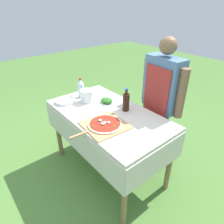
{
  "coord_description": "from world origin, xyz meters",
  "views": [
    {
      "loc": [
        1.4,
        -1.1,
        1.81
      ],
      "look_at": [
        0.07,
        0.0,
        0.83
      ],
      "focal_mm": 32.0,
      "sensor_mm": 36.0,
      "label": 1
    }
  ],
  "objects_px": {
    "pizza_on_peel": "(104,125)",
    "plate_stack": "(65,101)",
    "prep_table": "(108,122)",
    "mixing_tub": "(87,96)",
    "person_cook": "(161,97)",
    "oil_bottle": "(126,102)",
    "water_bottle": "(81,88)",
    "herb_container": "(107,101)"
  },
  "relations": [
    {
      "from": "prep_table",
      "to": "person_cook",
      "type": "height_order",
      "value": "person_cook"
    },
    {
      "from": "pizza_on_peel",
      "to": "person_cook",
      "type": "bearing_deg",
      "value": 89.44
    },
    {
      "from": "plate_stack",
      "to": "mixing_tub",
      "type": "bearing_deg",
      "value": 55.45
    },
    {
      "from": "plate_stack",
      "to": "oil_bottle",
      "type": "bearing_deg",
      "value": 34.84
    },
    {
      "from": "person_cook",
      "to": "prep_table",
      "type": "bearing_deg",
      "value": 72.37
    },
    {
      "from": "water_bottle",
      "to": "plate_stack",
      "type": "bearing_deg",
      "value": -88.51
    },
    {
      "from": "water_bottle",
      "to": "herb_container",
      "type": "relative_size",
      "value": 1.27
    },
    {
      "from": "pizza_on_peel",
      "to": "plate_stack",
      "type": "distance_m",
      "value": 0.67
    },
    {
      "from": "oil_bottle",
      "to": "water_bottle",
      "type": "distance_m",
      "value": 0.61
    },
    {
      "from": "pizza_on_peel",
      "to": "water_bottle",
      "type": "xyz_separation_m",
      "value": [
        -0.67,
        0.18,
        0.1
      ]
    },
    {
      "from": "prep_table",
      "to": "mixing_tub",
      "type": "distance_m",
      "value": 0.4
    },
    {
      "from": "prep_table",
      "to": "mixing_tub",
      "type": "xyz_separation_m",
      "value": [
        -0.36,
        -0.02,
        0.18
      ]
    },
    {
      "from": "person_cook",
      "to": "water_bottle",
      "type": "height_order",
      "value": "person_cook"
    },
    {
      "from": "prep_table",
      "to": "pizza_on_peel",
      "type": "xyz_separation_m",
      "value": [
        0.17,
        -0.17,
        0.12
      ]
    },
    {
      "from": "oil_bottle",
      "to": "water_bottle",
      "type": "relative_size",
      "value": 1.07
    },
    {
      "from": "person_cook",
      "to": "water_bottle",
      "type": "relative_size",
      "value": 6.47
    },
    {
      "from": "herb_container",
      "to": "water_bottle",
      "type": "bearing_deg",
      "value": -158.15
    },
    {
      "from": "water_bottle",
      "to": "mixing_tub",
      "type": "height_order",
      "value": "water_bottle"
    },
    {
      "from": "oil_bottle",
      "to": "mixing_tub",
      "type": "xyz_separation_m",
      "value": [
        -0.44,
        -0.2,
        -0.03
      ]
    },
    {
      "from": "herb_container",
      "to": "prep_table",
      "type": "bearing_deg",
      "value": -35.31
    },
    {
      "from": "mixing_tub",
      "to": "herb_container",
      "type": "bearing_deg",
      "value": 40.8
    },
    {
      "from": "pizza_on_peel",
      "to": "oil_bottle",
      "type": "relative_size",
      "value": 2.23
    },
    {
      "from": "prep_table",
      "to": "oil_bottle",
      "type": "xyz_separation_m",
      "value": [
        0.07,
        0.18,
        0.21
      ]
    },
    {
      "from": "oil_bottle",
      "to": "mixing_tub",
      "type": "relative_size",
      "value": 1.7
    },
    {
      "from": "pizza_on_peel",
      "to": "water_bottle",
      "type": "bearing_deg",
      "value": 169.55
    },
    {
      "from": "person_cook",
      "to": "mixing_tub",
      "type": "xyz_separation_m",
      "value": [
        -0.59,
        -0.57,
        -0.03
      ]
    },
    {
      "from": "water_bottle",
      "to": "mixing_tub",
      "type": "relative_size",
      "value": 1.59
    },
    {
      "from": "oil_bottle",
      "to": "herb_container",
      "type": "bearing_deg",
      "value": -169.81
    },
    {
      "from": "person_cook",
      "to": "oil_bottle",
      "type": "bearing_deg",
      "value": 72.37
    },
    {
      "from": "mixing_tub",
      "to": "prep_table",
      "type": "bearing_deg",
      "value": 2.55
    },
    {
      "from": "pizza_on_peel",
      "to": "water_bottle",
      "type": "height_order",
      "value": "water_bottle"
    },
    {
      "from": "oil_bottle",
      "to": "plate_stack",
      "type": "relative_size",
      "value": 1.1
    },
    {
      "from": "water_bottle",
      "to": "herb_container",
      "type": "distance_m",
      "value": 0.35
    },
    {
      "from": "prep_table",
      "to": "mixing_tub",
      "type": "bearing_deg",
      "value": -177.45
    },
    {
      "from": "prep_table",
      "to": "herb_container",
      "type": "xyz_separation_m",
      "value": [
        -0.19,
        0.13,
        0.14
      ]
    },
    {
      "from": "person_cook",
      "to": "water_bottle",
      "type": "bearing_deg",
      "value": 41.66
    },
    {
      "from": "mixing_tub",
      "to": "plate_stack",
      "type": "height_order",
      "value": "mixing_tub"
    },
    {
      "from": "prep_table",
      "to": "plate_stack",
      "type": "relative_size",
      "value": 5.97
    },
    {
      "from": "prep_table",
      "to": "herb_container",
      "type": "height_order",
      "value": "herb_container"
    },
    {
      "from": "oil_bottle",
      "to": "plate_stack",
      "type": "bearing_deg",
      "value": -145.16
    },
    {
      "from": "prep_table",
      "to": "person_cook",
      "type": "bearing_deg",
      "value": 67.42
    },
    {
      "from": "prep_table",
      "to": "person_cook",
      "type": "xyz_separation_m",
      "value": [
        0.23,
        0.56,
        0.21
      ]
    }
  ]
}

